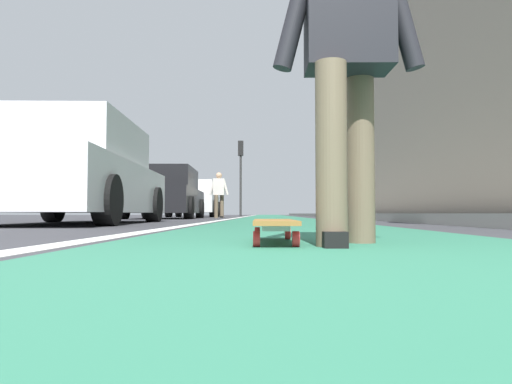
% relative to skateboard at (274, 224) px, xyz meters
% --- Properties ---
extents(ground_plane, '(80.00, 80.00, 0.00)m').
position_rel_skateboard_xyz_m(ground_plane, '(8.69, -0.25, -0.09)').
color(ground_plane, '#38383D').
extents(bike_lane_paint, '(56.00, 2.19, 0.00)m').
position_rel_skateboard_xyz_m(bike_lane_paint, '(22.69, -0.25, -0.09)').
color(bike_lane_paint, '#2D7256').
rests_on(bike_lane_paint, ground).
extents(lane_stripe_white, '(52.00, 0.16, 0.01)m').
position_rel_skateboard_xyz_m(lane_stripe_white, '(18.69, 0.99, -0.09)').
color(lane_stripe_white, silver).
rests_on(lane_stripe_white, ground).
extents(sidewalk_curb, '(52.00, 3.20, 0.15)m').
position_rel_skateboard_xyz_m(sidewalk_curb, '(16.69, -3.76, -0.02)').
color(sidewalk_curb, '#9E9B93').
rests_on(sidewalk_curb, ground).
extents(building_facade, '(40.00, 1.20, 13.05)m').
position_rel_skateboard_xyz_m(building_facade, '(20.69, -6.36, 6.43)').
color(building_facade, gray).
rests_on(building_facade, ground).
extents(skateboard, '(0.84, 0.21, 0.11)m').
position_rel_skateboard_xyz_m(skateboard, '(0.00, 0.00, 0.00)').
color(skateboard, red).
rests_on(skateboard, ground).
extents(skater_person, '(0.46, 0.72, 1.64)m').
position_rel_skateboard_xyz_m(skater_person, '(-0.15, -0.35, 0.84)').
color(skater_person, brown).
rests_on(skater_person, ground).
extents(parked_car_near, '(4.49, 2.09, 1.46)m').
position_rel_skateboard_xyz_m(parked_car_near, '(4.37, 2.79, 0.60)').
color(parked_car_near, silver).
rests_on(parked_car_near, ground).
extents(parked_car_mid, '(4.48, 2.04, 1.46)m').
position_rel_skateboard_xyz_m(parked_car_mid, '(11.34, 2.97, 0.60)').
color(parked_car_mid, black).
rests_on(parked_car_mid, ground).
extents(parked_car_far, '(4.12, 2.04, 1.50)m').
position_rel_skateboard_xyz_m(parked_car_far, '(17.38, 3.03, 0.63)').
color(parked_car_far, silver).
rests_on(parked_car_far, ground).
extents(traffic_light, '(0.33, 0.28, 4.06)m').
position_rel_skateboard_xyz_m(traffic_light, '(22.99, 1.39, 2.72)').
color(traffic_light, '#2D2D2D').
rests_on(traffic_light, ground).
extents(pedestrian_distant, '(0.42, 0.66, 1.51)m').
position_rel_skateboard_xyz_m(pedestrian_distant, '(13.23, 1.59, 0.77)').
color(pedestrian_distant, brown).
rests_on(pedestrian_distant, ground).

